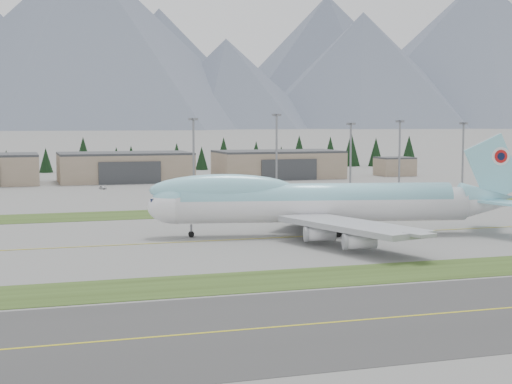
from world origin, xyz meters
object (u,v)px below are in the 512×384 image
object	(u,v)px
hangar_center	(125,167)
hangar_right	(278,164)
service_vehicle_c	(295,180)
service_vehicle_b	(246,182)
service_vehicle_a	(103,189)
boeing_747_freighter	(318,202)

from	to	relation	value
hangar_center	hangar_right	xyz separation A→B (m)	(60.00, 0.00, 0.00)
service_vehicle_c	service_vehicle_b	bearing A→B (deg)	-156.38
service_vehicle_a	service_vehicle_c	xyz separation A→B (m)	(75.16, 20.71, 0.00)
hangar_center	service_vehicle_a	xyz separation A→B (m)	(-11.55, -30.60, -5.39)
boeing_747_freighter	service_vehicle_a	world-z (taller)	boeing_747_freighter
boeing_747_freighter	service_vehicle_a	bearing A→B (deg)	115.12
hangar_center	service_vehicle_a	world-z (taller)	hangar_center
hangar_center	service_vehicle_c	xyz separation A→B (m)	(63.60, -9.90, -5.39)
hangar_center	service_vehicle_c	bearing A→B (deg)	-8.84
service_vehicle_a	service_vehicle_b	world-z (taller)	service_vehicle_b
boeing_747_freighter	service_vehicle_a	xyz separation A→B (m)	(-28.89, 118.32, -6.59)
hangar_right	service_vehicle_c	bearing A→B (deg)	-69.99
boeing_747_freighter	service_vehicle_c	bearing A→B (deg)	82.99
service_vehicle_a	service_vehicle_c	world-z (taller)	service_vehicle_c
boeing_747_freighter	hangar_right	world-z (taller)	boeing_747_freighter
hangar_right	service_vehicle_a	distance (m)	78.01
boeing_747_freighter	service_vehicle_a	size ratio (longest dim) A/B	21.83
service_vehicle_b	service_vehicle_c	size ratio (longest dim) A/B	0.96
boeing_747_freighter	hangar_right	distance (m)	154.91
boeing_747_freighter	service_vehicle_c	xyz separation A→B (m)	(46.27, 139.02, -6.59)
hangar_center	boeing_747_freighter	bearing A→B (deg)	-83.36
hangar_center	hangar_right	size ratio (longest dim) A/B	1.00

